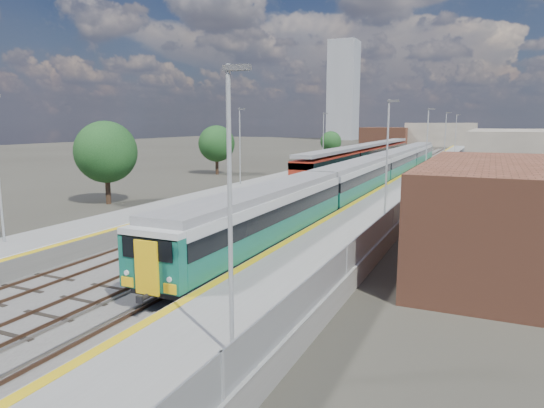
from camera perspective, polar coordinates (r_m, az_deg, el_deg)
The scene contains 11 objects.
ground at distance 60.29m, azimuth 12.19°, elevation 2.57°, with size 320.00×320.00×0.00m, color #47443A.
ballast_bed at distance 63.21m, azimuth 10.68°, elevation 2.96°, with size 10.50×155.00×0.06m, color #565451.
tracks at distance 64.68m, azimuth 11.55°, elevation 3.15°, with size 8.96×160.00×0.17m.
platform_right at distance 61.81m, azimuth 17.49°, elevation 3.01°, with size 4.70×155.00×8.52m.
platform_left at distance 65.07m, azimuth 4.86°, elevation 3.71°, with size 4.30×155.00×8.52m.
buildings at distance 150.34m, azimuth 12.80°, elevation 10.71°, with size 72.00×185.50×40.00m.
green_train at distance 53.35m, azimuth 12.33°, elevation 3.99°, with size 2.76×76.91×3.04m.
red_train at distance 78.59m, azimuth 11.09°, elevation 5.77°, with size 2.88×58.45×3.64m.
tree_a at distance 44.73m, azimuth -18.96°, elevation 5.80°, with size 5.37×5.37×7.28m.
tree_b at distance 67.47m, azimuth -6.54°, elevation 7.06°, with size 4.98×4.98×6.74m.
tree_c at distance 95.22m, azimuth 6.94°, elevation 7.29°, with size 4.04×4.04×5.48m.
Camera 1 is at (12.54, -8.54, 7.13)m, focal length 32.00 mm.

